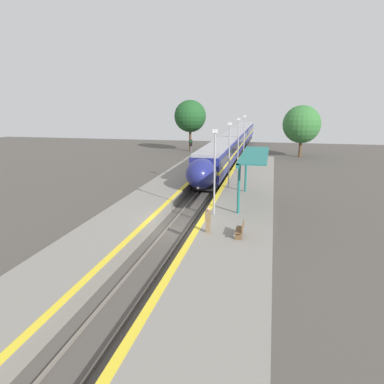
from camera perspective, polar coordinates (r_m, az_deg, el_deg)
ground_plane at (r=25.91m, az=-2.44°, el=-6.05°), size 120.00×120.00×0.00m
rail_left at (r=26.07m, az=-3.98°, el=-5.77°), size 0.08×90.00×0.15m
rail_right at (r=25.72m, az=-0.88°, el=-6.01°), size 0.08×90.00×0.15m
train at (r=61.98m, az=6.41°, el=7.55°), size 2.91×60.84×3.88m
platform_right at (r=25.10m, az=6.55°, el=-5.73°), size 4.91×64.00×0.88m
platform_left at (r=26.89m, az=-10.08°, el=-4.53°), size 4.18×64.00×0.88m
platform_bench at (r=22.47m, az=7.43°, el=-5.67°), size 0.44×1.41×0.89m
person_waiting at (r=22.94m, az=2.47°, el=-4.21°), size 0.36×0.22×1.60m
railway_signal at (r=41.23m, az=-0.18°, el=5.44°), size 0.28×0.28×4.67m
lamppost_near at (r=26.03m, az=3.47°, el=3.78°), size 0.36×0.20×6.01m
lamppost_mid at (r=34.61m, az=5.70°, el=6.19°), size 0.36×0.20×6.01m
lamppost_far at (r=43.25m, az=7.05°, el=7.64°), size 0.36×0.20×6.01m
lamppost_farthest at (r=51.93m, az=7.96°, el=8.60°), size 0.36×0.20×6.01m
station_canopy at (r=29.80m, az=8.94°, el=5.25°), size 2.02×9.86×3.86m
background_tree_left at (r=67.28m, az=-0.28°, el=11.47°), size 5.61×5.61×8.99m
background_tree_right at (r=62.60m, az=16.38°, el=9.86°), size 5.95×5.95×8.17m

